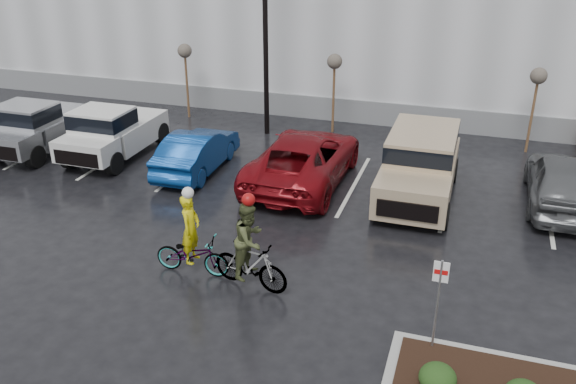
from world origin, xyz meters
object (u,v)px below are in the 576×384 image
(car_red, at_px, (304,158))
(suv_tan, at_px, (419,168))
(pickup_silver, at_px, (45,123))
(sapling_east, at_px, (538,81))
(pickup_white, at_px, (118,128))
(fire_lane_sign, at_px, (438,296))
(cyclist_olive, at_px, (250,254))
(car_blue, at_px, (197,151))
(cyclist_hivis, at_px, (192,247))
(sapling_west, at_px, (185,55))
(sapling_mid, at_px, (334,66))
(car_grey, at_px, (563,181))

(car_red, xyz_separation_m, suv_tan, (3.77, -0.17, 0.20))
(pickup_silver, distance_m, car_red, 10.25)
(sapling_east, relative_size, suv_tan, 0.63)
(pickup_white, bearing_deg, sapling_east, 18.40)
(sapling_east, bearing_deg, car_red, -143.92)
(fire_lane_sign, distance_m, cyclist_olive, 4.58)
(sapling_east, xyz_separation_m, car_blue, (-10.97, -5.43, -2.01))
(cyclist_hivis, bearing_deg, sapling_west, 24.80)
(fire_lane_sign, bearing_deg, cyclist_hivis, 167.78)
(sapling_east, bearing_deg, cyclist_olive, -119.53)
(car_red, height_order, cyclist_hivis, cyclist_hivis)
(sapling_mid, height_order, fire_lane_sign, sapling_mid)
(sapling_mid, distance_m, cyclist_hivis, 11.69)
(sapling_west, xyz_separation_m, car_blue, (3.03, -5.43, -2.01))
(suv_tan, bearing_deg, fire_lane_sign, -80.66)
(sapling_mid, height_order, cyclist_hivis, sapling_mid)
(cyclist_hivis, bearing_deg, cyclist_olive, -97.54)
(cyclist_hivis, bearing_deg, pickup_silver, 53.40)
(sapling_west, xyz_separation_m, suv_tan, (10.58, -5.40, -1.70))
(sapling_mid, relative_size, pickup_silver, 0.62)
(car_grey, distance_m, cyclist_hivis, 11.35)
(pickup_white, xyz_separation_m, cyclist_olive, (7.85, -6.85, -0.08))
(cyclist_hivis, bearing_deg, car_red, -11.18)
(sapling_mid, height_order, car_grey, sapling_mid)
(suv_tan, relative_size, cyclist_hivis, 2.18)
(sapling_mid, relative_size, car_blue, 0.73)
(sapling_west, height_order, pickup_white, sapling_west)
(sapling_mid, distance_m, car_grey, 9.67)
(pickup_white, bearing_deg, sapling_west, 84.61)
(pickup_white, distance_m, car_red, 7.28)
(car_blue, relative_size, cyclist_olive, 1.76)
(pickup_white, height_order, car_red, pickup_white)
(sapling_east, relative_size, cyclist_olive, 1.29)
(cyclist_hivis, distance_m, cyclist_olive, 1.62)
(pickup_silver, distance_m, car_grey, 18.24)
(sapling_east, distance_m, pickup_white, 15.33)
(sapling_mid, relative_size, pickup_white, 0.62)
(cyclist_hivis, bearing_deg, car_grey, -54.45)
(car_blue, xyz_separation_m, cyclist_hivis, (2.77, -6.07, 0.00))
(sapling_east, relative_size, pickup_white, 0.62)
(car_red, distance_m, cyclist_hivis, 6.35)
(sapling_mid, bearing_deg, car_blue, -122.60)
(pickup_silver, distance_m, cyclist_hivis, 11.22)
(sapling_west, relative_size, car_red, 0.53)
(car_grey, xyz_separation_m, cyclist_olive, (-7.40, -7.06, 0.06))
(fire_lane_sign, bearing_deg, suv_tan, 99.34)
(sapling_east, distance_m, fire_lane_sign, 13.06)
(car_blue, xyz_separation_m, car_red, (3.79, 0.20, 0.11))
(car_red, bearing_deg, pickup_white, -2.58)
(car_grey, bearing_deg, car_red, 4.65)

